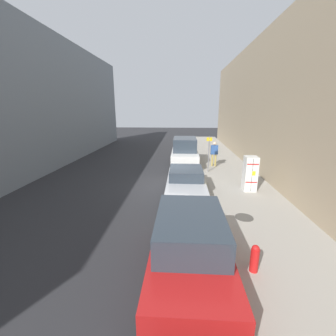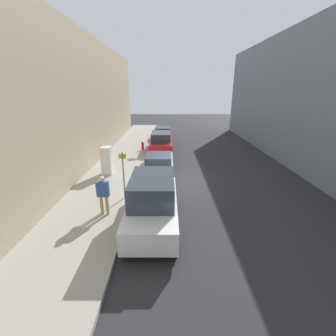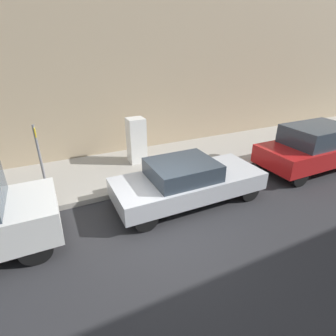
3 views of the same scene
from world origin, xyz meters
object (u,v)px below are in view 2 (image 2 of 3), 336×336
(discarded_refrigerator, at_px, (106,161))
(fire_hydrant, at_px, (142,146))
(parked_sedan_silver, at_px, (158,164))
(parked_suv_red, at_px, (161,142))
(parked_sedan_dark, at_px, (162,133))
(parked_van_white, at_px, (152,202))
(pedestrian_walking_far, at_px, (102,193))
(street_sign_post, at_px, (123,173))

(discarded_refrigerator, height_order, fire_hydrant, discarded_refrigerator)
(parked_sedan_silver, height_order, parked_suv_red, parked_suv_red)
(parked_sedan_dark, bearing_deg, parked_van_white, -90.00)
(fire_hydrant, distance_m, parked_sedan_dark, 5.78)
(discarded_refrigerator, relative_size, parked_sedan_silver, 0.38)
(parked_van_white, relative_size, parked_suv_red, 1.04)
(fire_hydrant, relative_size, parked_van_white, 0.16)
(pedestrian_walking_far, distance_m, parked_sedan_silver, 5.93)
(pedestrian_walking_far, distance_m, parked_suv_red, 11.40)
(fire_hydrant, distance_m, parked_suv_red, 1.72)
(fire_hydrant, bearing_deg, discarded_refrigerator, -104.61)
(fire_hydrant, distance_m, parked_van_white, 11.87)
(parked_sedan_silver, bearing_deg, fire_hydrant, 106.56)
(discarded_refrigerator, bearing_deg, fire_hydrant, 75.39)
(street_sign_post, bearing_deg, discarded_refrigerator, 116.59)
(fire_hydrant, height_order, parked_suv_red, parked_suv_red)
(parked_van_white, bearing_deg, discarded_refrigerator, 120.45)
(parked_van_white, bearing_deg, fire_hydrant, 98.18)
(street_sign_post, relative_size, parked_suv_red, 0.53)
(pedestrian_walking_far, xyz_separation_m, parked_suv_red, (2.15, 11.19, -0.31))
(parked_suv_red, relative_size, parked_sedan_dark, 0.99)
(pedestrian_walking_far, bearing_deg, parked_van_white, -73.10)
(fire_hydrant, distance_m, parked_sedan_silver, 5.92)
(fire_hydrant, height_order, pedestrian_walking_far, pedestrian_walking_far)
(pedestrian_walking_far, bearing_deg, fire_hydrant, 29.26)
(pedestrian_walking_far, height_order, parked_sedan_silver, pedestrian_walking_far)
(discarded_refrigerator, height_order, parked_sedan_silver, discarded_refrigerator)
(street_sign_post, xyz_separation_m, parked_suv_red, (1.56, 9.62, -0.60))
(street_sign_post, xyz_separation_m, parked_van_white, (1.56, -2.14, -0.44))
(discarded_refrigerator, xyz_separation_m, street_sign_post, (1.73, -3.46, 0.45))
(pedestrian_walking_far, distance_m, parked_sedan_dark, 16.85)
(parked_suv_red, bearing_deg, parked_sedan_silver, -90.00)
(parked_sedan_dark, bearing_deg, fire_hydrant, -106.97)
(fire_hydrant, distance_m, pedestrian_walking_far, 11.20)
(pedestrian_walking_far, bearing_deg, parked_suv_red, 20.76)
(parked_suv_red, height_order, parked_sedan_dark, parked_suv_red)
(discarded_refrigerator, xyz_separation_m, parked_sedan_dark, (3.29, 11.67, -0.36))
(fire_hydrant, bearing_deg, street_sign_post, -89.24)
(street_sign_post, distance_m, pedestrian_walking_far, 1.71)
(street_sign_post, bearing_deg, parked_van_white, -53.92)
(discarded_refrigerator, height_order, parked_van_white, parked_van_white)
(parked_van_white, height_order, parked_suv_red, parked_van_white)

